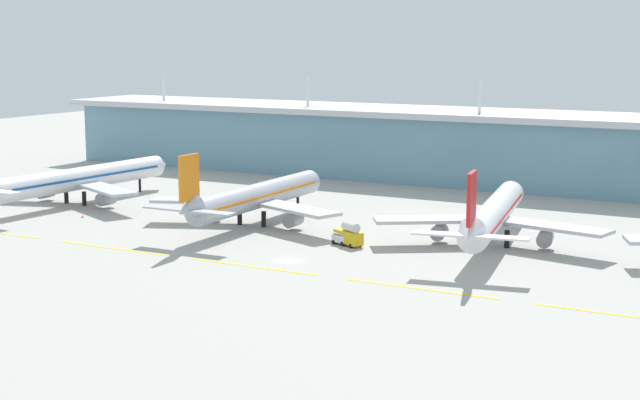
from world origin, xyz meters
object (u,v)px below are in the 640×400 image
Objects in this scene: airliner_nearest at (79,179)px; baggage_cart at (341,239)px; airliner_far_middle at (493,214)px; airliner_near_middle at (255,197)px; fuel_truck at (349,235)px; safety_cone_left_wingtip at (83,216)px.

baggage_cart is at bearing -8.51° from airliner_nearest.
airliner_nearest is 1.04× the size of airliner_far_middle.
airliner_nearest and airliner_near_middle have the same top height.
fuel_truck reaches higher than safety_cone_left_wingtip.
airliner_near_middle reaches higher than baggage_cart.
airliner_near_middle is 29.33m from baggage_cart.
airliner_near_middle is at bearing -2.70° from airliner_nearest.
fuel_truck is (84.30, -12.37, -4.19)m from airliner_nearest.
safety_cone_left_wingtip is at bearing -177.84° from baggage_cart.
airliner_far_middle is 16.27× the size of baggage_cart.
airliner_near_middle is 15.29× the size of baggage_cart.
airliner_far_middle reaches higher than safety_cone_left_wingtip.
fuel_truck is (-25.78, -14.51, -4.19)m from airliner_far_middle.
fuel_truck is 2.18m from baggage_cart.
airliner_near_middle is 42.98m from safety_cone_left_wingtip.
airliner_far_middle is 8.53× the size of fuel_truck.
safety_cone_left_wingtip is (14.44, -14.88, -6.10)m from airliner_nearest.
fuel_truck is 69.93m from safety_cone_left_wingtip.
baggage_cart is (82.36, -12.32, -5.19)m from airliner_nearest.
airliner_nearest is at bearing 134.13° from safety_cone_left_wingtip.
airliner_near_middle is 8.01× the size of fuel_truck.
airliner_near_middle is at bearing 161.46° from fuel_truck.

